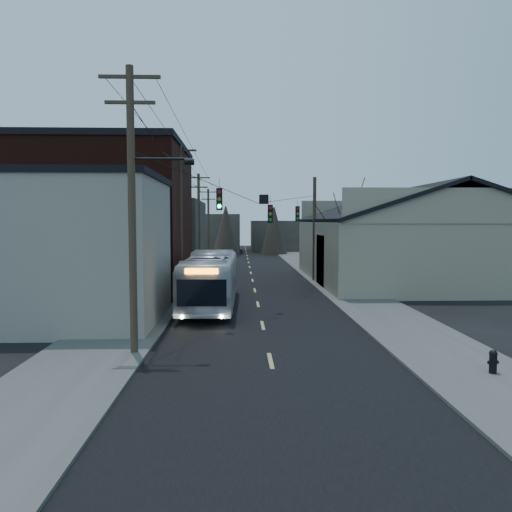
{
  "coord_description": "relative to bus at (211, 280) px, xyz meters",
  "views": [
    {
      "loc": [
        -1.1,
        -15.33,
        4.96
      ],
      "look_at": [
        -0.16,
        12.51,
        3.0
      ],
      "focal_mm": 35.0,
      "sensor_mm": 36.0,
      "label": 1
    }
  ],
  "objects": [
    {
      "name": "fire_hydrant",
      "position": [
        9.71,
        -13.25,
        -1.07
      ],
      "size": [
        0.36,
        0.26,
        0.75
      ],
      "rotation": [
        0.0,
        0.0,
        0.16
      ],
      "color": "black",
      "rests_on": "sidewalk_right"
    },
    {
      "name": "bare_tree",
      "position": [
        9.23,
        6.75,
        2.01
      ],
      "size": [
        0.4,
        0.4,
        7.2
      ],
      "primitive_type": "cone",
      "color": "black",
      "rests_on": "ground"
    },
    {
      "name": "sidewalk_left",
      "position": [
        -3.77,
        16.75,
        -1.53
      ],
      "size": [
        4.0,
        110.0,
        0.12
      ],
      "primitive_type": "cube",
      "color": "#474744",
      "rests_on": "ground"
    },
    {
      "name": "parked_car",
      "position": [
        -1.57,
        23.0,
        -0.98
      ],
      "size": [
        1.63,
        3.8,
        1.22
      ],
      "primitive_type": "imported",
      "rotation": [
        0.0,
        0.0,
        -0.09
      ],
      "color": "#9B9FA2",
      "rests_on": "ground"
    },
    {
      "name": "warehouse",
      "position": [
        15.73,
        11.75,
        1.11
      ],
      "size": [
        16.16,
        20.6,
        7.73
      ],
      "color": "gray",
      "rests_on": "ground"
    },
    {
      "name": "bus",
      "position": [
        0.0,
        0.0,
        0.0
      ],
      "size": [
        2.9,
        11.45,
        3.18
      ],
      "primitive_type": "imported",
      "rotation": [
        0.0,
        0.0,
        3.12
      ],
      "color": "silver",
      "rests_on": "ground"
    },
    {
      "name": "ground",
      "position": [
        2.73,
        -13.25,
        -1.59
      ],
      "size": [
        160.0,
        160.0,
        0.0
      ],
      "primitive_type": "plane",
      "color": "black",
      "rests_on": "ground"
    },
    {
      "name": "sidewalk_right",
      "position": [
        9.23,
        16.75,
        -1.53
      ],
      "size": [
        4.0,
        110.0,
        0.12
      ],
      "primitive_type": "cube",
      "color": "#474744",
      "rests_on": "ground"
    },
    {
      "name": "building_brick",
      "position": [
        -7.27,
        6.75,
        3.41
      ],
      "size": [
        10.0,
        12.0,
        10.0
      ],
      "primitive_type": "cube",
      "color": "black",
      "rests_on": "ground"
    },
    {
      "name": "building_left_far",
      "position": [
        -6.77,
        22.75,
        1.91
      ],
      "size": [
        9.0,
        14.0,
        7.0
      ],
      "primitive_type": "cube",
      "color": "#36312B",
      "rests_on": "ground"
    },
    {
      "name": "building_far_left",
      "position": [
        -3.27,
        51.75,
        1.41
      ],
      "size": [
        10.0,
        12.0,
        6.0
      ],
      "primitive_type": "cube",
      "color": "#36312B",
      "rests_on": "ground"
    },
    {
      "name": "building_clapboard",
      "position": [
        -6.27,
        -4.25,
        1.91
      ],
      "size": [
        8.0,
        8.0,
        7.0
      ],
      "primitive_type": "cube",
      "color": "gray",
      "rests_on": "ground"
    },
    {
      "name": "utility_lines",
      "position": [
        -0.38,
        10.9,
        3.37
      ],
      "size": [
        11.24,
        45.28,
        10.5
      ],
      "color": "#382B1E",
      "rests_on": "ground"
    },
    {
      "name": "building_far_right",
      "position": [
        9.73,
        56.75,
        0.91
      ],
      "size": [
        12.0,
        14.0,
        5.0
      ],
      "primitive_type": "cube",
      "color": "#36312B",
      "rests_on": "ground"
    },
    {
      "name": "road_surface",
      "position": [
        2.73,
        16.75,
        -1.58
      ],
      "size": [
        9.0,
        110.0,
        0.02
      ],
      "primitive_type": "cube",
      "color": "black",
      "rests_on": "ground"
    }
  ]
}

